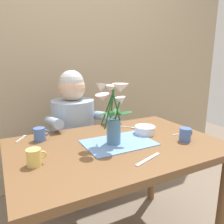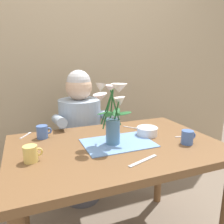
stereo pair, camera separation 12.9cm
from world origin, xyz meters
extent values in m
cube|color=tan|center=(0.00, 1.05, 1.25)|extent=(4.00, 0.10, 2.50)
cube|color=brown|center=(0.00, 0.00, 0.72)|extent=(1.20, 0.80, 0.04)
cylinder|color=brown|center=(0.54, -0.34, 0.35)|extent=(0.06, 0.06, 0.70)
cylinder|color=brown|center=(-0.54, 0.34, 0.35)|extent=(0.06, 0.06, 0.70)
cylinder|color=brown|center=(0.54, 0.34, 0.35)|extent=(0.06, 0.06, 0.70)
cylinder|color=#4C4C56|center=(-0.06, 0.62, 0.20)|extent=(0.30, 0.30, 0.40)
cylinder|color=#99ADC6|center=(-0.06, 0.62, 0.65)|extent=(0.34, 0.34, 0.50)
sphere|color=#DBB293|center=(-0.06, 0.62, 1.00)|extent=(0.21, 0.21, 0.21)
sphere|color=silver|center=(-0.06, 0.62, 1.04)|extent=(0.19, 0.19, 0.19)
cylinder|color=#99ADC6|center=(-0.25, 0.48, 0.78)|extent=(0.07, 0.33, 0.12)
cylinder|color=#99ADC6|center=(0.13, 0.48, 0.78)|extent=(0.07, 0.33, 0.12)
cube|color=#6B93D1|center=(0.01, 0.01, 0.74)|extent=(0.40, 0.28, 0.00)
cylinder|color=teal|center=(-0.02, 0.01, 0.81)|extent=(0.08, 0.08, 0.15)
cylinder|color=#23602D|center=(0.00, 0.01, 0.92)|extent=(0.03, 0.03, 0.14)
cone|color=white|center=(0.02, 0.01, 0.99)|extent=(0.09, 0.08, 0.06)
sphere|color=#E5D14C|center=(0.02, 0.01, 0.99)|extent=(0.02, 0.02, 0.02)
cylinder|color=#23602D|center=(-0.02, 0.03, 0.95)|extent=(0.02, 0.04, 0.21)
cone|color=silver|center=(-0.01, 0.06, 1.06)|extent=(0.09, 0.09, 0.04)
sphere|color=#E5D14C|center=(-0.01, 0.06, 1.06)|extent=(0.02, 0.02, 0.02)
cylinder|color=#23602D|center=(-0.05, 0.03, 0.95)|extent=(0.05, 0.08, 0.21)
cone|color=white|center=(-0.07, 0.05, 1.07)|extent=(0.09, 0.09, 0.06)
sphere|color=#E5D14C|center=(-0.07, 0.05, 1.07)|extent=(0.02, 0.02, 0.02)
cylinder|color=#23602D|center=(-0.06, -0.01, 0.93)|extent=(0.06, 0.01, 0.18)
cone|color=silver|center=(-0.10, -0.03, 1.03)|extent=(0.10, 0.09, 0.05)
sphere|color=#E5D14C|center=(-0.10, -0.03, 1.03)|extent=(0.02, 0.02, 0.02)
cylinder|color=#23602D|center=(-0.01, -0.01, 0.96)|extent=(0.08, 0.05, 0.21)
cone|color=white|center=(0.00, -0.03, 1.07)|extent=(0.12, 0.12, 0.05)
sphere|color=#E5D14C|center=(0.00, -0.03, 1.07)|extent=(0.02, 0.02, 0.02)
ellipsoid|color=#23602D|center=(-0.08, -0.01, 0.93)|extent=(0.10, 0.06, 0.02)
ellipsoid|color=#23602D|center=(0.04, -0.02, 0.92)|extent=(0.10, 0.07, 0.03)
ellipsoid|color=#23602D|center=(-0.06, -0.04, 0.93)|extent=(0.09, 0.09, 0.02)
ellipsoid|color=#23602D|center=(0.02, 0.05, 0.92)|extent=(0.09, 0.09, 0.05)
cylinder|color=white|center=(0.24, 0.06, 0.77)|extent=(0.13, 0.13, 0.05)
torus|color=white|center=(0.24, 0.06, 0.79)|extent=(0.14, 0.14, 0.01)
cube|color=silver|center=(0.04, -0.25, 0.74)|extent=(0.19, 0.08, 0.00)
cylinder|color=#476BB7|center=(-0.39, 0.26, 0.78)|extent=(0.07, 0.07, 0.08)
torus|color=#476BB7|center=(-0.35, 0.26, 0.78)|extent=(0.04, 0.01, 0.04)
cylinder|color=#476BB7|center=(0.38, -0.15, 0.78)|extent=(0.07, 0.07, 0.08)
torus|color=#476BB7|center=(0.42, -0.15, 0.78)|extent=(0.04, 0.01, 0.04)
cylinder|color=#E5C666|center=(-0.47, -0.05, 0.78)|extent=(0.07, 0.07, 0.08)
torus|color=#E5C666|center=(-0.43, -0.05, 0.78)|extent=(0.04, 0.01, 0.04)
cube|color=silver|center=(0.44, -0.05, 0.74)|extent=(0.10, 0.03, 0.00)
ellipsoid|color=silver|center=(0.49, -0.06, 0.74)|extent=(0.03, 0.03, 0.01)
cube|color=silver|center=(-0.49, 0.34, 0.74)|extent=(0.06, 0.09, 0.00)
ellipsoid|color=silver|center=(-0.46, 0.38, 0.74)|extent=(0.03, 0.03, 0.01)
cube|color=silver|center=(0.21, 0.25, 0.74)|extent=(0.07, 0.09, 0.00)
ellipsoid|color=silver|center=(0.24, 0.21, 0.74)|extent=(0.03, 0.03, 0.01)
camera|label=1|loc=(-0.59, -1.06, 1.23)|focal=35.75mm
camera|label=2|loc=(-0.47, -1.11, 1.23)|focal=35.75mm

